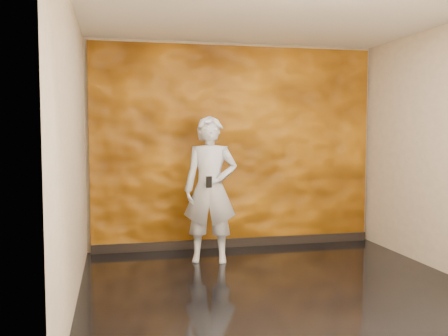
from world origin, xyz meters
TOP-DOWN VIEW (x-y plane):
  - room at (0.00, 0.00)m, footprint 4.02×4.02m
  - feature_wall at (0.00, 1.96)m, footprint 3.90×0.06m
  - baseboard at (0.00, 1.92)m, footprint 3.90×0.04m
  - man at (-0.49, 1.24)m, footprint 0.74×0.58m
  - phone at (-0.56, 0.97)m, footprint 0.07×0.03m

SIDE VIEW (x-z plane):
  - baseboard at x=0.00m, z-range 0.00..0.12m
  - man at x=-0.49m, z-range 0.00..1.78m
  - phone at x=-0.56m, z-range 0.94..1.08m
  - feature_wall at x=0.00m, z-range 0.00..2.75m
  - room at x=0.00m, z-range -0.01..2.81m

